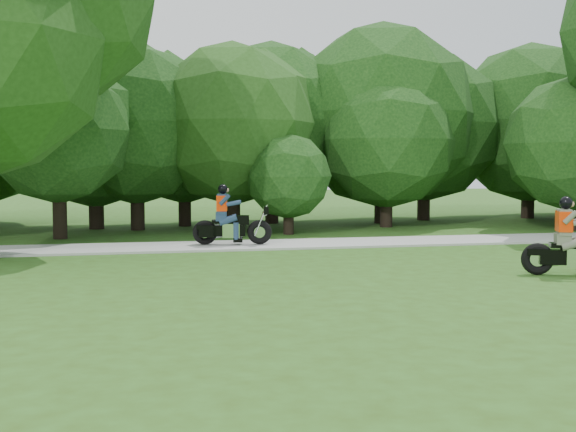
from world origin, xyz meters
name	(u,v)px	position (x,y,z in m)	size (l,w,h in m)	color
ground	(536,291)	(0.00, 0.00, 0.00)	(100.00, 100.00, 0.00)	#304E16
walkway	(382,242)	(0.00, 8.00, 0.03)	(60.00, 2.20, 0.06)	#AAAAA4
tree_line	(334,127)	(0.48, 14.66, 3.63)	(39.75, 12.15, 7.56)	black
chopper_motorcycle	(573,247)	(1.68, 1.46, 0.59)	(2.16, 1.18, 1.59)	black
touring_motorcycle	(227,223)	(-4.41, 8.00, 0.65)	(2.14, 0.86, 1.64)	black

